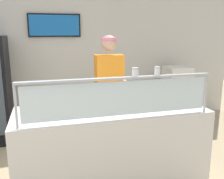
% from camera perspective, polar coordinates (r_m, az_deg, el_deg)
% --- Properties ---
extents(ground_plane, '(12.00, 12.00, 0.00)m').
position_cam_1_polar(ground_plane, '(3.76, -2.70, -15.73)').
color(ground_plane, tan).
rests_on(ground_plane, ground).
extents(shop_rear_unit, '(6.54, 0.13, 2.70)m').
position_cam_1_polar(shop_rear_unit, '(4.91, -7.18, 7.56)').
color(shop_rear_unit, beige).
rests_on(shop_rear_unit, ground).
extents(serving_counter, '(2.14, 0.80, 0.95)m').
position_cam_1_polar(serving_counter, '(3.03, -0.17, -13.10)').
color(serving_counter, silver).
rests_on(serving_counter, ground).
extents(sneeze_guard, '(1.96, 0.06, 0.43)m').
position_cam_1_polar(sneeze_guard, '(2.47, 1.91, -0.71)').
color(sneeze_guard, '#B2B5BC').
rests_on(sneeze_guard, serving_counter).
extents(pizza_tray, '(0.42, 0.42, 0.04)m').
position_cam_1_polar(pizza_tray, '(2.88, 1.30, -3.98)').
color(pizza_tray, '#9EA0A8').
rests_on(pizza_tray, serving_counter).
extents(pizza_server, '(0.13, 0.29, 0.01)m').
position_cam_1_polar(pizza_server, '(2.85, 1.49, -3.66)').
color(pizza_server, '#ADAFB7').
rests_on(pizza_server, pizza_tray).
extents(parmesan_shaker, '(0.06, 0.06, 0.09)m').
position_cam_1_polar(parmesan_shaker, '(2.48, 5.26, 3.82)').
color(parmesan_shaker, white).
rests_on(parmesan_shaker, sneeze_guard).
extents(pepper_flake_shaker, '(0.06, 0.06, 0.09)m').
position_cam_1_polar(pepper_flake_shaker, '(2.57, 10.19, 4.03)').
color(pepper_flake_shaker, white).
rests_on(pepper_flake_shaker, sneeze_guard).
extents(worker_figure, '(0.41, 0.50, 1.76)m').
position_cam_1_polar(worker_figure, '(3.52, -0.54, -0.18)').
color(worker_figure, '#23232D').
rests_on(worker_figure, ground).
extents(prep_shelf, '(0.70, 0.55, 0.87)m').
position_cam_1_polar(prep_shelf, '(5.21, 14.25, -2.71)').
color(prep_shelf, '#B7BABF').
rests_on(prep_shelf, ground).
extents(pizza_box_stack, '(0.49, 0.49, 0.27)m').
position_cam_1_polar(pizza_box_stack, '(5.09, 14.55, 3.50)').
color(pizza_box_stack, silver).
rests_on(pizza_box_stack, prep_shelf).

